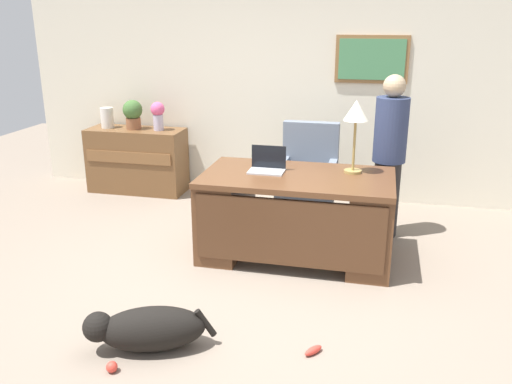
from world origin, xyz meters
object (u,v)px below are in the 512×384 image
at_px(vase_with_flowers, 158,114).
at_px(dog_toy_ball, 112,367).
at_px(dog_toy_bone, 313,350).
at_px(armchair, 308,178).
at_px(desk, 296,214).
at_px(credenza, 137,160).
at_px(desk_lamp, 356,115).
at_px(laptop, 267,165).
at_px(vase_empty, 107,118).
at_px(person_standing, 389,156).
at_px(potted_plant, 133,113).
at_px(dog_lying, 147,328).

relative_size(vase_with_flowers, dog_toy_ball, 4.78).
bearing_deg(dog_toy_bone, armchair, 99.07).
relative_size(desk, dog_toy_bone, 11.48).
distance_m(credenza, desk_lamp, 3.17).
xyz_separation_m(laptop, vase_empty, (-2.35, 1.43, 0.09)).
relative_size(person_standing, laptop, 5.05).
bearing_deg(dog_toy_ball, person_standing, 58.68).
bearing_deg(potted_plant, desk_lamp, -25.18).
relative_size(vase_with_flowers, potted_plant, 0.96).
height_order(potted_plant, dog_toy_ball, potted_plant).
height_order(dog_lying, desk_lamp, desk_lamp).
relative_size(desk, vase_with_flowers, 4.91).
height_order(dog_lying, vase_empty, vase_empty).
xyz_separation_m(dog_toy_ball, dog_toy_bone, (1.21, 0.48, -0.01)).
bearing_deg(desk, person_standing, 43.01).
relative_size(armchair, dog_toy_ball, 14.55).
height_order(desk_lamp, dog_toy_ball, desk_lamp).
height_order(armchair, vase_with_flowers, vase_with_flowers).
distance_m(desk, laptop, 0.52).
bearing_deg(dog_lying, dog_toy_bone, 10.17).
distance_m(armchair, potted_plant, 2.38).
bearing_deg(person_standing, vase_empty, 167.22).
bearing_deg(desk, dog_toy_bone, -76.23).
bearing_deg(laptop, dog_toy_bone, -67.45).
height_order(person_standing, laptop, person_standing).
height_order(armchair, dog_toy_bone, armchair).
distance_m(desk, dog_toy_ball, 2.17).
height_order(desk, desk_lamp, desk_lamp).
height_order(person_standing, dog_toy_bone, person_standing).
bearing_deg(laptop, credenza, 144.32).
bearing_deg(dog_toy_bone, desk_lamp, 86.19).
bearing_deg(desk_lamp, armchair, 123.75).
bearing_deg(person_standing, potted_plant, 165.81).
xyz_separation_m(dog_lying, vase_with_flowers, (-1.23, 3.19, 0.85)).
relative_size(dog_lying, dog_toy_bone, 5.66).
distance_m(dog_lying, vase_with_flowers, 3.52).
relative_size(dog_lying, vase_with_flowers, 2.42).
xyz_separation_m(armchair, dog_toy_ball, (-0.82, -2.93, -0.44)).
relative_size(credenza, laptop, 3.77).
bearing_deg(dog_lying, vase_with_flowers, 111.10).
bearing_deg(desk, credenza, 146.28).
distance_m(armchair, dog_toy_ball, 3.07).
relative_size(desk, laptop, 5.33).
bearing_deg(potted_plant, dog_lying, -63.91).
height_order(vase_empty, dog_toy_bone, vase_empty).
bearing_deg(armchair, laptop, -106.45).
bearing_deg(vase_empty, vase_with_flowers, 0.00).
bearing_deg(person_standing, desk_lamp, -121.44).
distance_m(credenza, person_standing, 3.19).
height_order(person_standing, vase_with_flowers, person_standing).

